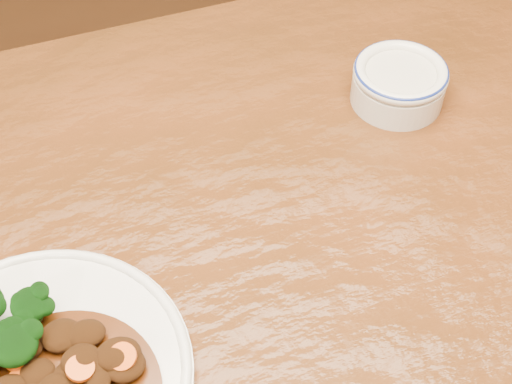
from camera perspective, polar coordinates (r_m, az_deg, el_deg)
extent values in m
cube|color=#5C2A10|center=(0.76, -0.16, -6.53)|extent=(1.61, 1.09, 0.04)
cylinder|color=#432810|center=(1.53, 19.49, 4.80)|extent=(0.06, 0.06, 0.71)
cylinder|color=silver|center=(0.70, -17.16, -14.28)|extent=(0.29, 0.29, 0.01)
torus|color=silver|center=(0.70, -17.28, -14.04)|extent=(0.29, 0.29, 0.01)
cylinder|color=#6B9E52|center=(0.72, -17.25, -9.46)|extent=(0.01, 0.01, 0.02)
ellipsoid|color=black|center=(0.70, -17.62, -8.59)|extent=(0.04, 0.04, 0.03)
cylinder|color=#6B9E52|center=(0.70, -18.35, -12.41)|extent=(0.01, 0.01, 0.02)
ellipsoid|color=black|center=(0.68, -18.81, -11.50)|extent=(0.04, 0.04, 0.03)
ellipsoid|color=black|center=(0.68, -17.15, -13.68)|extent=(0.03, 0.03, 0.02)
ellipsoid|color=black|center=(0.68, -14.73, -14.17)|extent=(0.03, 0.03, 0.02)
ellipsoid|color=black|center=(0.67, -10.97, -12.66)|extent=(0.04, 0.04, 0.02)
ellipsoid|color=black|center=(0.70, -17.83, -11.91)|extent=(0.03, 0.02, 0.01)
ellipsoid|color=black|center=(0.67, -10.41, -14.04)|extent=(0.02, 0.02, 0.01)
ellipsoid|color=black|center=(0.70, -18.98, -11.49)|extent=(0.04, 0.04, 0.02)
ellipsoid|color=black|center=(0.67, -10.44, -13.42)|extent=(0.04, 0.04, 0.02)
ellipsoid|color=black|center=(0.69, -15.80, -10.96)|extent=(0.03, 0.03, 0.01)
ellipsoid|color=black|center=(0.69, -13.44, -10.97)|extent=(0.04, 0.03, 0.02)
ellipsoid|color=black|center=(0.66, -12.52, -14.46)|extent=(0.02, 0.02, 0.01)
ellipsoid|color=black|center=(0.67, -12.70, -13.71)|extent=(0.03, 0.03, 0.01)
ellipsoid|color=black|center=(0.70, -15.31, -11.01)|extent=(0.04, 0.04, 0.02)
ellipsoid|color=black|center=(0.67, -13.80, -12.98)|extent=(0.04, 0.03, 0.02)
cylinder|color=#D6480B|center=(0.66, -10.63, -12.81)|extent=(0.03, 0.03, 0.01)
cylinder|color=#D6480B|center=(0.69, -18.59, -12.43)|extent=(0.03, 0.03, 0.02)
cylinder|color=#D6480B|center=(0.68, -18.13, -14.05)|extent=(0.03, 0.03, 0.01)
cylinder|color=#D6480B|center=(0.66, -13.89, -13.53)|extent=(0.03, 0.03, 0.01)
cylinder|color=silver|center=(0.92, 11.27, 8.10)|extent=(0.12, 0.12, 0.04)
cylinder|color=beige|center=(0.91, 11.48, 9.18)|extent=(0.09, 0.09, 0.01)
torus|color=silver|center=(0.90, 11.52, 9.37)|extent=(0.12, 0.12, 0.02)
torus|color=navy|center=(0.90, 11.56, 9.56)|extent=(0.12, 0.12, 0.01)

